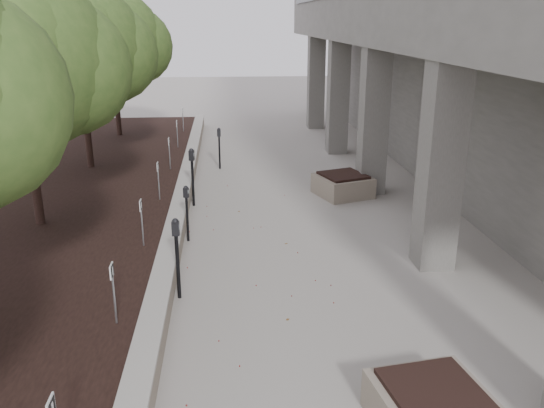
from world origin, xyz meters
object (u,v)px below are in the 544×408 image
crabapple_tree_5 (113,63)px  parking_meter_2 (177,259)px  parking_meter_4 (193,177)px  parking_meter_5 (219,148)px  parking_meter_3 (187,214)px  planter_back (343,185)px  crabapple_tree_3 (24,99)px  crabapple_tree_4 (82,76)px

crabapple_tree_5 → parking_meter_2: bearing=-76.0°
parking_meter_4 → parking_meter_5: parking_meter_4 is taller
crabapple_tree_5 → parking_meter_5: 6.14m
crabapple_tree_5 → parking_meter_3: (3.25, -10.33, -2.48)m
parking_meter_5 → planter_back: bearing=-41.1°
crabapple_tree_3 → planter_back: crabapple_tree_3 is taller
parking_meter_2 → parking_meter_3: 2.68m
crabapple_tree_3 → crabapple_tree_5: 10.00m
crabapple_tree_4 → planter_back: size_ratio=4.09×
crabapple_tree_4 → planter_back: (7.36, -2.28, -2.81)m
parking_meter_3 → crabapple_tree_4: bearing=143.3°
parking_meter_4 → parking_meter_5: size_ratio=1.14×
crabapple_tree_5 → planter_back: (7.36, -7.28, -2.81)m
parking_meter_5 → crabapple_tree_5: bearing=136.0°
parking_meter_4 → parking_meter_5: 3.86m
parking_meter_4 → planter_back: parking_meter_4 is taller
parking_meter_5 → planter_back: (3.44, -3.22, -0.37)m
parking_meter_2 → planter_back: 7.07m
crabapple_tree_5 → parking_meter_4: crabapple_tree_5 is taller
crabapple_tree_5 → parking_meter_5: (3.92, -4.05, -2.44)m
crabapple_tree_5 → parking_meter_3: bearing=-72.5°
crabapple_tree_4 → planter_back: crabapple_tree_4 is taller
parking_meter_4 → parking_meter_3: bearing=-71.5°
parking_meter_2 → parking_meter_4: bearing=94.9°
parking_meter_5 → parking_meter_2: bearing=-92.3°
crabapple_tree_3 → parking_meter_4: size_ratio=3.50×
parking_meter_5 → parking_meter_3: bearing=-94.1°
parking_meter_5 → crabapple_tree_3: bearing=-121.4°
parking_meter_2 → planter_back: (4.11, 5.74, -0.44)m
crabapple_tree_4 → parking_meter_4: 4.92m
parking_meter_4 → crabapple_tree_4: bearing=157.2°
crabapple_tree_5 → parking_meter_5: bearing=-46.0°
crabapple_tree_4 → crabapple_tree_5: bearing=90.0°
parking_meter_4 → parking_meter_2: bearing=-71.5°
crabapple_tree_3 → crabapple_tree_4: 5.00m
parking_meter_2 → parking_meter_3: (0.00, 2.68, -0.11)m
planter_back → crabapple_tree_5: bearing=135.3°
planter_back → parking_meter_5: bearing=136.9°
parking_meter_4 → parking_meter_5: bearing=98.4°
crabapple_tree_4 → parking_meter_4: bearing=-41.3°
crabapple_tree_3 → planter_back: 8.34m
crabapple_tree_5 → parking_meter_3: size_ratio=4.24×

